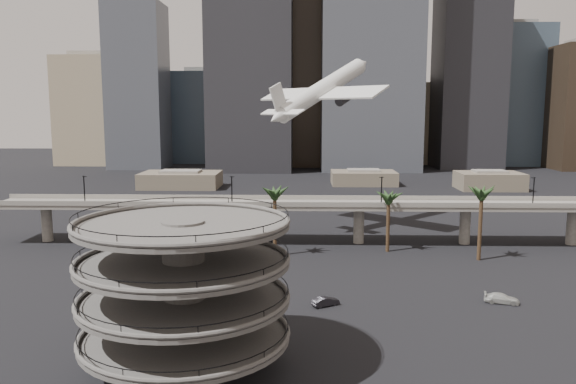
{
  "coord_description": "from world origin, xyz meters",
  "views": [
    {
      "loc": [
        -0.59,
        -60.23,
        27.43
      ],
      "look_at": [
        -3.05,
        28.0,
        14.66
      ],
      "focal_mm": 35.0,
      "sensor_mm": 36.0,
      "label": 1
    }
  ],
  "objects_px": {
    "airborne_jet": "(322,90)",
    "car_a": "(232,290)",
    "overpass": "(306,208)",
    "parking_ramp": "(184,281)",
    "car_b": "(326,301)",
    "car_c": "(502,298)"
  },
  "relations": [
    {
      "from": "parking_ramp",
      "to": "car_a",
      "type": "relative_size",
      "value": 5.7
    },
    {
      "from": "car_b",
      "to": "airborne_jet",
      "type": "bearing_deg",
      "value": -30.45
    },
    {
      "from": "parking_ramp",
      "to": "overpass",
      "type": "distance_m",
      "value": 60.46
    },
    {
      "from": "car_b",
      "to": "car_a",
      "type": "bearing_deg",
      "value": 42.42
    },
    {
      "from": "overpass",
      "to": "car_b",
      "type": "xyz_separation_m",
      "value": [
        2.61,
        -38.62,
        -6.68
      ]
    },
    {
      "from": "car_a",
      "to": "car_b",
      "type": "relative_size",
      "value": 0.97
    },
    {
      "from": "overpass",
      "to": "airborne_jet",
      "type": "relative_size",
      "value": 4.42
    },
    {
      "from": "parking_ramp",
      "to": "car_a",
      "type": "distance_m",
      "value": 26.65
    },
    {
      "from": "airborne_jet",
      "to": "car_c",
      "type": "xyz_separation_m",
      "value": [
        24.39,
        -50.84,
        -31.47
      ]
    },
    {
      "from": "car_a",
      "to": "car_c",
      "type": "distance_m",
      "value": 39.43
    },
    {
      "from": "overpass",
      "to": "car_a",
      "type": "relative_size",
      "value": 33.36
    },
    {
      "from": "car_c",
      "to": "car_a",
      "type": "bearing_deg",
      "value": 101.19
    },
    {
      "from": "car_c",
      "to": "overpass",
      "type": "bearing_deg",
      "value": 52.45
    },
    {
      "from": "parking_ramp",
      "to": "overpass",
      "type": "xyz_separation_m",
      "value": [
        13.0,
        59.0,
        -2.5
      ]
    },
    {
      "from": "airborne_jet",
      "to": "car_a",
      "type": "relative_size",
      "value": 7.55
    },
    {
      "from": "car_a",
      "to": "car_b",
      "type": "bearing_deg",
      "value": -124.53
    },
    {
      "from": "parking_ramp",
      "to": "overpass",
      "type": "height_order",
      "value": "parking_ramp"
    },
    {
      "from": "car_a",
      "to": "car_c",
      "type": "height_order",
      "value": "car_c"
    },
    {
      "from": "overpass",
      "to": "car_a",
      "type": "xyz_separation_m",
      "value": [
        -11.31,
        -34.03,
        -6.68
      ]
    },
    {
      "from": "parking_ramp",
      "to": "car_a",
      "type": "height_order",
      "value": "parking_ramp"
    },
    {
      "from": "airborne_jet",
      "to": "car_c",
      "type": "height_order",
      "value": "airborne_jet"
    },
    {
      "from": "car_b",
      "to": "car_c",
      "type": "height_order",
      "value": "car_c"
    }
  ]
}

